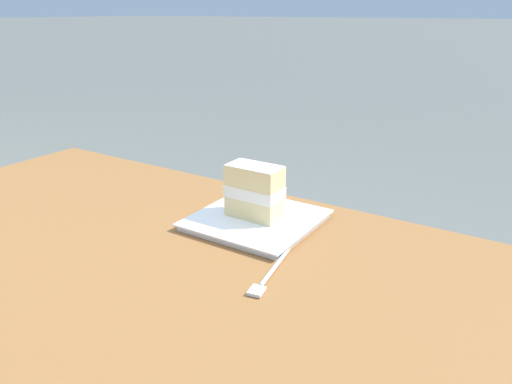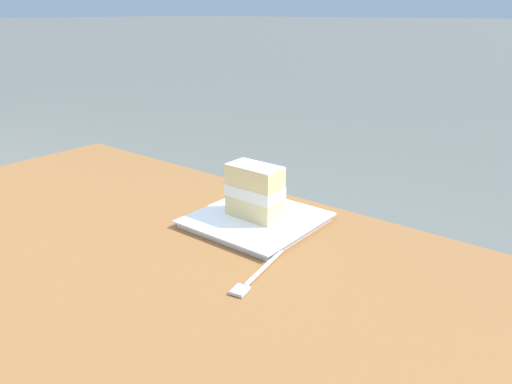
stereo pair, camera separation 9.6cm
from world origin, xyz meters
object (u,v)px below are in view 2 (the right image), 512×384
(dessert_plate, at_px, (256,220))
(dessert_fork, at_px, (257,274))
(cake_slice, at_px, (255,191))
(patio_table, at_px, (172,302))

(dessert_plate, height_order, dessert_fork, dessert_plate)
(cake_slice, height_order, dessert_fork, cake_slice)
(patio_table, bearing_deg, dessert_fork, 19.69)
(patio_table, relative_size, cake_slice, 13.93)
(cake_slice, relative_size, dessert_fork, 0.71)
(patio_table, distance_m, cake_slice, 0.29)
(patio_table, relative_size, dessert_plate, 6.54)
(cake_slice, bearing_deg, dessert_fork, -50.63)
(dessert_fork, bearing_deg, cake_slice, 129.37)
(dessert_fork, bearing_deg, dessert_plate, 128.77)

